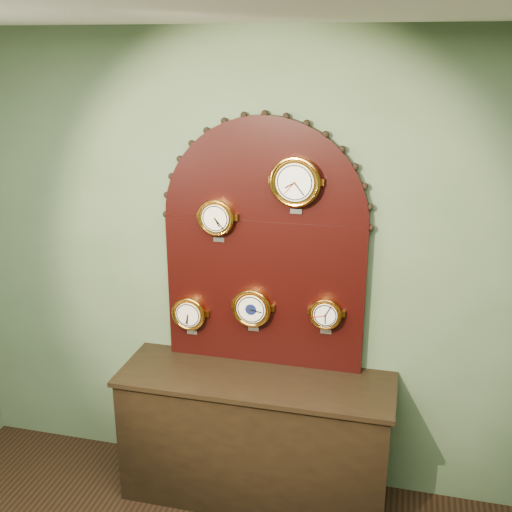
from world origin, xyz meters
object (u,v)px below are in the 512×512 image
(shop_counter, at_px, (255,439))
(hygrometer, at_px, (190,313))
(display_board, at_px, (264,238))
(arabic_clock, at_px, (296,182))
(tide_clock, at_px, (326,313))
(barometer, at_px, (252,308))
(roman_clock, at_px, (217,217))

(shop_counter, bearing_deg, hygrometer, 161.29)
(display_board, xyz_separation_m, arabic_clock, (0.19, -0.07, 0.36))
(arabic_clock, relative_size, tide_clock, 1.39)
(barometer, relative_size, tide_clock, 1.20)
(display_board, bearing_deg, arabic_clock, -19.66)
(display_board, xyz_separation_m, roman_clock, (-0.27, -0.07, 0.13))
(arabic_clock, distance_m, barometer, 0.81)
(display_board, distance_m, hygrometer, 0.68)
(roman_clock, bearing_deg, shop_counter, -29.93)
(roman_clock, bearing_deg, barometer, -0.17)
(hygrometer, bearing_deg, roman_clock, -0.03)
(display_board, relative_size, barometer, 5.33)
(arabic_clock, bearing_deg, display_board, 160.34)
(roman_clock, height_order, arabic_clock, arabic_clock)
(shop_counter, relative_size, roman_clock, 5.98)
(display_board, height_order, hygrometer, display_board)
(shop_counter, relative_size, display_board, 1.05)
(barometer, bearing_deg, display_board, 49.71)
(arabic_clock, bearing_deg, tide_clock, 0.70)
(hygrometer, height_order, tide_clock, tide_clock)
(shop_counter, height_order, roman_clock, roman_clock)
(tide_clock, bearing_deg, roman_clock, -179.93)
(roman_clock, xyz_separation_m, tide_clock, (0.65, 0.00, -0.53))
(display_board, bearing_deg, hygrometer, -171.70)
(hygrometer, relative_size, barometer, 0.92)
(hygrometer, distance_m, barometer, 0.41)
(shop_counter, distance_m, arabic_clock, 1.60)
(roman_clock, distance_m, tide_clock, 0.84)
(shop_counter, xyz_separation_m, roman_clock, (-0.27, 0.15, 1.35))
(display_board, height_order, roman_clock, display_board)
(arabic_clock, distance_m, tide_clock, 0.79)
(display_board, height_order, tide_clock, display_board)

